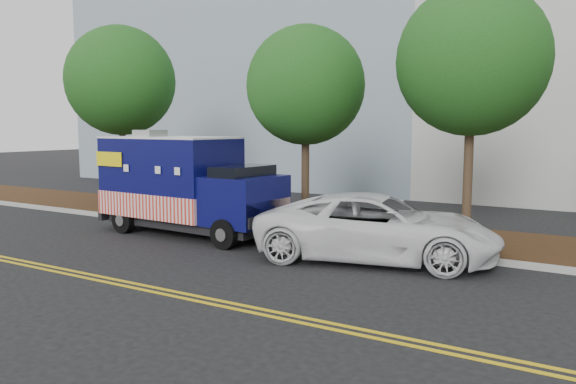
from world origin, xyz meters
The scene contains 11 objects.
ground centered at (0.00, 0.00, 0.00)m, with size 120.00×120.00×0.00m, color black.
curb centered at (0.00, 1.40, 0.07)m, with size 120.00×0.18×0.15m, color #9E9E99.
mulch_strip centered at (0.00, 3.50, 0.07)m, with size 120.00×4.00×0.15m, color black.
centerline_near centered at (0.00, -4.45, 0.01)m, with size 120.00×0.10×0.01m, color gold.
centerline_far centered at (0.00, -4.70, 0.01)m, with size 120.00×0.10×0.01m, color gold.
tree_a centered at (-7.64, 3.64, 5.27)m, with size 4.49×4.49×7.53m.
tree_b centered at (1.31, 3.35, 4.74)m, with size 3.91×3.91×6.70m.
tree_c centered at (6.62, 3.35, 5.23)m, with size 4.21×4.21×7.35m.
sign_post centered at (-1.77, 1.82, 1.20)m, with size 0.06×0.06×2.40m, color #473828.
food_truck centered at (-1.54, 0.51, 1.49)m, with size 6.38×2.68×3.30m.
white_car centered at (5.12, 0.34, 0.85)m, with size 2.82×6.12×1.70m, color white.
Camera 1 is at (10.48, -12.91, 3.42)m, focal length 35.00 mm.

